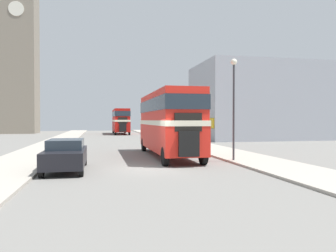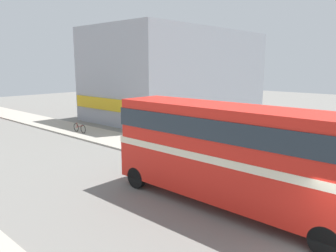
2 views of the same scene
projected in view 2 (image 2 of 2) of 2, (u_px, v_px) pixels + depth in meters
double_decker_bus at (226, 148)px, 13.21m from camera, size 2.44×10.45×4.21m
pedestrian_walking at (161, 139)px, 21.35m from camera, size 0.31×0.31×1.54m
bicycle_on_pavement at (80, 128)px, 27.76m from camera, size 0.05×1.76×0.78m
shop_building_block at (179, 74)px, 37.77m from camera, size 20.70×10.87×9.51m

